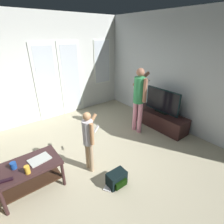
% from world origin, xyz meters
% --- Properties ---
extents(ground_plane, '(5.66, 5.10, 0.02)m').
position_xyz_m(ground_plane, '(0.00, 0.00, -0.01)').
color(ground_plane, '#B4AB8D').
extents(wall_back_with_doors, '(5.66, 0.09, 2.87)m').
position_xyz_m(wall_back_with_doors, '(0.11, 2.51, 1.39)').
color(wall_back_with_doors, silver).
rests_on(wall_back_with_doors, ground_plane).
extents(wall_right_plain, '(0.06, 5.10, 2.84)m').
position_xyz_m(wall_right_plain, '(2.80, 0.00, 1.42)').
color(wall_right_plain, silver).
rests_on(wall_right_plain, ground_plane).
extents(coffee_table, '(0.92, 0.57, 0.49)m').
position_xyz_m(coffee_table, '(-0.85, 0.09, 0.36)').
color(coffee_table, '#351F1F').
rests_on(coffee_table, ground_plane).
extents(tv_stand, '(0.49, 1.46, 0.42)m').
position_xyz_m(tv_stand, '(2.44, 0.11, 0.21)').
color(tv_stand, '#321B19').
rests_on(tv_stand, ground_plane).
extents(flat_screen_tv, '(0.08, 0.99, 0.63)m').
position_xyz_m(flat_screen_tv, '(2.44, 0.11, 0.74)').
color(flat_screen_tv, black).
rests_on(flat_screen_tv, tv_stand).
extents(person_adult, '(0.70, 0.45, 1.62)m').
position_xyz_m(person_adult, '(1.81, 0.34, 0.97)').
color(person_adult, pink).
rests_on(person_adult, ground_plane).
extents(person_child, '(0.40, 0.32, 1.17)m').
position_xyz_m(person_child, '(0.13, -0.11, 0.70)').
color(person_child, tan).
rests_on(person_child, ground_plane).
extents(backpack, '(0.32, 0.24, 0.25)m').
position_xyz_m(backpack, '(0.28, -0.70, 0.12)').
color(backpack, black).
rests_on(backpack, ground_plane).
extents(loose_keyboard, '(0.44, 0.34, 0.02)m').
position_xyz_m(loose_keyboard, '(0.24, -0.60, 0.01)').
color(loose_keyboard, white).
rests_on(loose_keyboard, ground_plane).
extents(laptop_closed, '(0.35, 0.27, 0.02)m').
position_xyz_m(laptop_closed, '(-0.67, 0.09, 0.50)').
color(laptop_closed, '#B5BBB3').
rests_on(laptop_closed, coffee_table).
extents(cup_near_edge, '(0.09, 0.09, 0.11)m').
position_xyz_m(cup_near_edge, '(-1.03, 0.13, 0.55)').
color(cup_near_edge, '#1B4597').
rests_on(cup_near_edge, coffee_table).
extents(cup_by_laptop, '(0.07, 0.07, 0.13)m').
position_xyz_m(cup_by_laptop, '(-0.89, -0.10, 0.56)').
color(cup_by_laptop, gold).
rests_on(cup_by_laptop, coffee_table).
extents(tv_remote_black, '(0.18, 0.09, 0.02)m').
position_xyz_m(tv_remote_black, '(-1.17, -0.07, 0.51)').
color(tv_remote_black, black).
rests_on(tv_remote_black, coffee_table).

